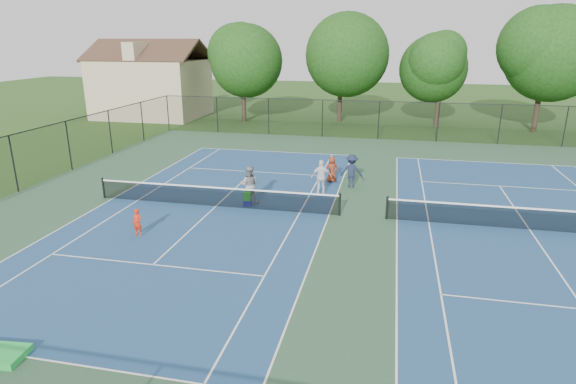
% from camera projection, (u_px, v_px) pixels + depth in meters
% --- Properties ---
extents(ground, '(140.00, 140.00, 0.00)m').
position_uv_depth(ground, '(363.00, 217.00, 21.71)').
color(ground, '#234716').
rests_on(ground, ground).
extents(court_pad, '(36.00, 36.00, 0.01)m').
position_uv_depth(court_pad, '(363.00, 217.00, 21.71)').
color(court_pad, '#2C4F32').
rests_on(court_pad, ground).
extents(tennis_court_left, '(12.00, 23.83, 1.07)m').
position_uv_depth(tennis_court_left, '(216.00, 204.00, 23.09)').
color(tennis_court_left, navy).
rests_on(tennis_court_left, ground).
extents(tennis_court_right, '(12.00, 23.83, 1.07)m').
position_uv_depth(tennis_court_right, '(530.00, 228.00, 20.27)').
color(tennis_court_right, navy).
rests_on(tennis_court_right, ground).
extents(perimeter_fence, '(36.08, 36.08, 3.02)m').
position_uv_depth(perimeter_fence, '(364.00, 183.00, 21.22)').
color(perimeter_fence, black).
rests_on(perimeter_fence, ground).
extents(tree_back_a, '(6.80, 6.80, 9.15)m').
position_uv_depth(tree_back_a, '(242.00, 57.00, 44.81)').
color(tree_back_a, '#2D2116').
rests_on(tree_back_a, ground).
extents(tree_back_b, '(7.60, 7.60, 10.03)m').
position_uv_depth(tree_back_b, '(341.00, 51.00, 44.68)').
color(tree_back_b, '#2D2116').
rests_on(tree_back_b, ground).
extents(tree_back_c, '(6.00, 6.00, 8.40)m').
position_uv_depth(tree_back_c, '(442.00, 65.00, 42.28)').
color(tree_back_c, '#2D2116').
rests_on(tree_back_c, ground).
extents(tree_back_d, '(7.80, 7.80, 10.37)m').
position_uv_depth(tree_back_d, '(546.00, 49.00, 39.33)').
color(tree_back_d, '#2D2116').
rests_on(tree_back_d, ground).
extents(clapboard_house, '(10.80, 8.10, 7.65)m').
position_uv_depth(clapboard_house, '(152.00, 86.00, 48.66)').
color(clapboard_house, tan).
rests_on(clapboard_house, ground).
extents(child_player, '(0.44, 0.31, 1.15)m').
position_uv_depth(child_player, '(137.00, 222.00, 19.55)').
color(child_player, red).
rests_on(child_player, ground).
extents(instructor, '(0.99, 0.81, 1.89)m').
position_uv_depth(instructor, '(249.00, 185.00, 23.28)').
color(instructor, gray).
rests_on(instructor, ground).
extents(bystander_a, '(1.14, 0.71, 1.82)m').
position_uv_depth(bystander_a, '(321.00, 177.00, 24.69)').
color(bystander_a, white).
rests_on(bystander_a, ground).
extents(bystander_b, '(1.19, 0.70, 1.81)m').
position_uv_depth(bystander_b, '(352.00, 171.00, 25.84)').
color(bystander_b, '#192137').
rests_on(bystander_b, ground).
extents(bystander_c, '(0.84, 0.69, 1.47)m').
position_uv_depth(bystander_c, '(332.00, 169.00, 26.83)').
color(bystander_c, maroon).
rests_on(bystander_c, ground).
extents(ball_crate, '(0.39, 0.33, 0.29)m').
position_uv_depth(ball_crate, '(248.00, 203.00, 23.15)').
color(ball_crate, '#151A92').
rests_on(ball_crate, ground).
extents(ball_hopper, '(0.34, 0.28, 0.43)m').
position_uv_depth(ball_hopper, '(247.00, 196.00, 23.04)').
color(ball_hopper, green).
rests_on(ball_hopper, ball_crate).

